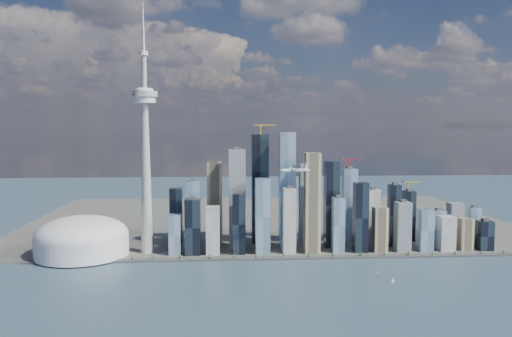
{
  "coord_description": "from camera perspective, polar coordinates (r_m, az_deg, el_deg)",
  "views": [
    {
      "loc": [
        -125.01,
        -798.99,
        286.42
      ],
      "look_at": [
        -59.34,
        260.0,
        195.31
      ],
      "focal_mm": 35.0,
      "sensor_mm": 36.0,
      "label": 1
    }
  ],
  "objects": [
    {
      "name": "needle_tower",
      "position": [
        1123.85,
        -12.51,
        2.21
      ],
      "size": [
        56.0,
        56.0,
        550.5
      ],
      "color": "#A5A49F",
      "rests_on": "land"
    },
    {
      "name": "sailboat_east",
      "position": [
        1020.38,
        13.73,
        -11.38
      ],
      "size": [
        5.89,
        3.11,
        8.24
      ],
      "rotation": [
        0.0,
        0.0,
        -0.32
      ],
      "color": "white",
      "rests_on": "ground"
    },
    {
      "name": "ground",
      "position": [
        857.93,
        5.21,
        -14.62
      ],
      "size": [
        4000.0,
        4000.0,
        0.0
      ],
      "primitive_type": "plane",
      "color": "#354F5D",
      "rests_on": "ground"
    },
    {
      "name": "dome_stadium",
      "position": [
        1169.61,
        -19.26,
        -7.56
      ],
      "size": [
        200.0,
        200.0,
        86.0
      ],
      "color": "silver",
      "rests_on": "land"
    },
    {
      "name": "shoreline_trees",
      "position": [
        1092.28,
        3.19,
        -9.83
      ],
      "size": [
        960.53,
        7.2,
        8.8
      ],
      "color": "#3F2D1E",
      "rests_on": "seawall"
    },
    {
      "name": "skyscraper_cluster",
      "position": [
        1167.29,
        5.62,
        -4.78
      ],
      "size": [
        736.0,
        142.0,
        289.07
      ],
      "color": "black",
      "rests_on": "land"
    },
    {
      "name": "airplane",
      "position": [
        1010.55,
        4.44,
        -0.15
      ],
      "size": [
        64.73,
        57.52,
        15.83
      ],
      "rotation": [
        0.0,
        0.0,
        0.18
      ],
      "color": "silver",
      "rests_on": "ground"
    },
    {
      "name": "land",
      "position": [
        1530.94,
        1.2,
        -5.82
      ],
      "size": [
        1400.0,
        900.0,
        3.0
      ],
      "primitive_type": "cube",
      "color": "#4C4C47",
      "rests_on": "ground"
    },
    {
      "name": "sailboat_west",
      "position": [
        969.72,
        15.37,
        -12.25
      ],
      "size": [
        7.28,
        2.35,
        10.08
      ],
      "rotation": [
        0.0,
        0.0,
        0.07
      ],
      "color": "white",
      "rests_on": "ground"
    },
    {
      "name": "seawall",
      "position": [
        1094.03,
        3.19,
        -10.17
      ],
      "size": [
        1100.0,
        22.0,
        4.0
      ],
      "primitive_type": "cube",
      "color": "#383838",
      "rests_on": "ground"
    }
  ]
}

